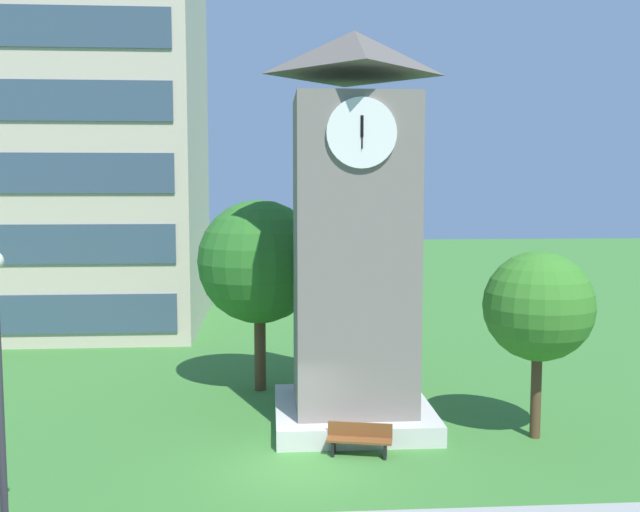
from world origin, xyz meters
TOP-DOWN VIEW (x-y plane):
  - ground_plane at (0.00, 0.00)m, footprint 160.00×160.00m
  - office_building at (-11.90, 20.26)m, footprint 15.17×11.17m
  - clock_tower at (1.93, 3.53)m, footprint 4.84×4.84m
  - park_bench at (1.79, 0.77)m, footprint 1.86×0.86m
  - tree_streetside at (-1.03, 7.43)m, footprint 4.44×4.44m
  - tree_by_building at (7.16, 1.83)m, footprint 3.22×3.22m

SIDE VIEW (x-z plane):
  - ground_plane at x=0.00m, z-range 0.00..0.00m
  - park_bench at x=1.79m, z-range 0.02..0.90m
  - tree_by_building at x=7.16m, z-range 1.15..6.70m
  - tree_streetside at x=-1.03m, z-range 1.23..8.17m
  - clock_tower at x=1.93m, z-range -0.58..11.48m
  - office_building at x=-11.90m, z-range 0.00..28.80m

